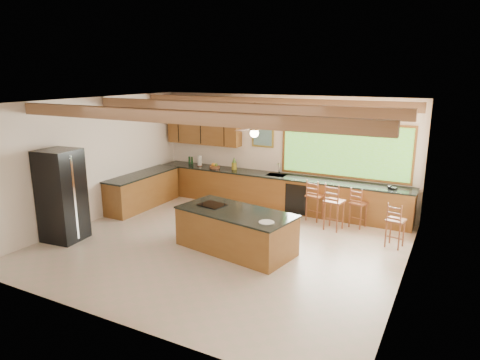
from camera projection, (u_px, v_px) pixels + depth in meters
The scene contains 9 objects.
ground at pixel (222, 245), 9.09m from camera, with size 7.20×7.20×0.00m, color beige.
room_shell at pixel (229, 137), 9.19m from camera, with size 7.27×6.54×3.02m.
counter_run at pixel (242, 191), 11.51m from camera, with size 7.12×3.10×1.27m.
island at pixel (236, 230), 8.76m from camera, with size 2.57×1.54×0.86m.
refrigerator at pixel (62, 195), 9.18m from camera, with size 0.85×0.83×2.00m.
bar_stool_a at pixel (314, 197), 10.44m from camera, with size 0.43×0.43×1.05m.
bar_stool_b at pixel (334, 202), 9.79m from camera, with size 0.46×0.46×1.13m.
bar_stool_c at pixel (358, 204), 9.98m from camera, with size 0.43×0.43×0.98m.
bar_stool_d at pixel (395, 221), 8.82m from camera, with size 0.41×0.41×0.98m.
Camera 1 is at (4.27, -7.34, 3.56)m, focal length 32.00 mm.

